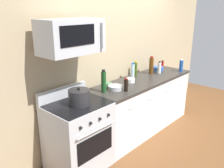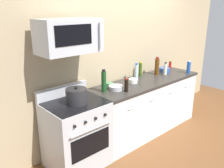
{
  "view_description": "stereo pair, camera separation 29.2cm",
  "coord_description": "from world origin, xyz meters",
  "px_view_note": "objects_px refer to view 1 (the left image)",
  "views": [
    {
      "loc": [
        -3.18,
        -2.19,
        2.08
      ],
      "look_at": [
        -0.84,
        -0.05,
        1.05
      ],
      "focal_mm": 38.11,
      "sensor_mm": 36.0,
      "label": 1
    },
    {
      "loc": [
        -2.97,
        -2.39,
        2.08
      ],
      "look_at": [
        -0.84,
        -0.05,
        1.05
      ],
      "focal_mm": 38.11,
      "sensor_mm": 36.0,
      "label": 2
    }
  ],
  "objects_px": {
    "bottle_wine_green": "(104,82)",
    "stockpot": "(79,97)",
    "bowl_blue_mixing": "(158,69)",
    "bottle_soy_sauce_dark": "(126,85)",
    "range_oven": "(78,135)",
    "bottle_hot_sauce_red": "(162,64)",
    "bottle_vinegar_white": "(160,68)",
    "bottle_water_clear": "(133,71)",
    "bottle_soda_blue": "(181,66)",
    "bottle_olive_oil": "(136,69)",
    "bowl_steel_prep": "(115,87)",
    "microwave": "(71,36)",
    "bowl_white_ceramic": "(130,80)",
    "bottle_wine_amber": "(151,65)",
    "bowl_green_glaze": "(108,85)"
  },
  "relations": [
    {
      "from": "range_oven",
      "to": "bowl_green_glaze",
      "type": "bearing_deg",
      "value": 13.24
    },
    {
      "from": "bottle_hot_sauce_red",
      "to": "bottle_vinegar_white",
      "type": "distance_m",
      "value": 0.46
    },
    {
      "from": "bottle_soda_blue",
      "to": "bottle_water_clear",
      "type": "relative_size",
      "value": 0.83
    },
    {
      "from": "bottle_water_clear",
      "to": "bowl_steel_prep",
      "type": "relative_size",
      "value": 1.33
    },
    {
      "from": "bowl_steel_prep",
      "to": "bowl_white_ceramic",
      "type": "xyz_separation_m",
      "value": [
        0.43,
        0.06,
        0.0
      ]
    },
    {
      "from": "microwave",
      "to": "bowl_white_ceramic",
      "type": "distance_m",
      "value": 1.4
    },
    {
      "from": "stockpot",
      "to": "range_oven",
      "type": "bearing_deg",
      "value": 90.0
    },
    {
      "from": "bottle_olive_oil",
      "to": "stockpot",
      "type": "bearing_deg",
      "value": -169.41
    },
    {
      "from": "bowl_green_glaze",
      "to": "bowl_blue_mixing",
      "type": "relative_size",
      "value": 0.66
    },
    {
      "from": "bottle_wine_amber",
      "to": "bottle_soy_sauce_dark",
      "type": "height_order",
      "value": "bottle_wine_amber"
    },
    {
      "from": "bowl_blue_mixing",
      "to": "bottle_soy_sauce_dark",
      "type": "bearing_deg",
      "value": -168.1
    },
    {
      "from": "bottle_soy_sauce_dark",
      "to": "range_oven",
      "type": "bearing_deg",
      "value": 168.3
    },
    {
      "from": "microwave",
      "to": "bowl_blue_mixing",
      "type": "height_order",
      "value": "microwave"
    },
    {
      "from": "bottle_hot_sauce_red",
      "to": "bottle_water_clear",
      "type": "xyz_separation_m",
      "value": [
        -1.03,
        -0.05,
        0.06
      ]
    },
    {
      "from": "bowl_steel_prep",
      "to": "bottle_soda_blue",
      "type": "bearing_deg",
      "value": -7.69
    },
    {
      "from": "bottle_soda_blue",
      "to": "bottle_vinegar_white",
      "type": "relative_size",
      "value": 1.04
    },
    {
      "from": "microwave",
      "to": "bowl_steel_prep",
      "type": "relative_size",
      "value": 3.54
    },
    {
      "from": "microwave",
      "to": "bottle_soy_sauce_dark",
      "type": "xyz_separation_m",
      "value": [
        0.78,
        -0.21,
        -0.74
      ]
    },
    {
      "from": "bottle_soda_blue",
      "to": "bowl_blue_mixing",
      "type": "height_order",
      "value": "bottle_soda_blue"
    },
    {
      "from": "bowl_steel_prep",
      "to": "stockpot",
      "type": "height_order",
      "value": "stockpot"
    },
    {
      "from": "microwave",
      "to": "bowl_green_glaze",
      "type": "bearing_deg",
      "value": 9.96
    },
    {
      "from": "bottle_soda_blue",
      "to": "bottle_wine_amber",
      "type": "bearing_deg",
      "value": 147.22
    },
    {
      "from": "bottle_wine_green",
      "to": "bottle_wine_amber",
      "type": "distance_m",
      "value": 1.29
    },
    {
      "from": "bottle_wine_green",
      "to": "bottle_vinegar_white",
      "type": "height_order",
      "value": "bottle_wine_green"
    },
    {
      "from": "bottle_hot_sauce_red",
      "to": "bowl_green_glaze",
      "type": "xyz_separation_m",
      "value": [
        -1.59,
        -0.0,
        -0.04
      ]
    },
    {
      "from": "range_oven",
      "to": "bottle_wine_green",
      "type": "relative_size",
      "value": 3.26
    },
    {
      "from": "bowl_white_ceramic",
      "to": "stockpot",
      "type": "relative_size",
      "value": 0.53
    },
    {
      "from": "bowl_steel_prep",
      "to": "bowl_white_ceramic",
      "type": "distance_m",
      "value": 0.43
    },
    {
      "from": "bottle_wine_green",
      "to": "stockpot",
      "type": "distance_m",
      "value": 0.55
    },
    {
      "from": "range_oven",
      "to": "bottle_soda_blue",
      "type": "height_order",
      "value": "bottle_soda_blue"
    },
    {
      "from": "bottle_soy_sauce_dark",
      "to": "microwave",
      "type": "bearing_deg",
      "value": 165.18
    },
    {
      "from": "bottle_olive_oil",
      "to": "bowl_steel_prep",
      "type": "distance_m",
      "value": 0.85
    },
    {
      "from": "bottle_wine_amber",
      "to": "bowl_white_ceramic",
      "type": "height_order",
      "value": "bottle_wine_amber"
    },
    {
      "from": "bottle_soy_sauce_dark",
      "to": "bowl_white_ceramic",
      "type": "height_order",
      "value": "bottle_soy_sauce_dark"
    },
    {
      "from": "bottle_water_clear",
      "to": "bottle_olive_oil",
      "type": "distance_m",
      "value": 0.24
    },
    {
      "from": "bottle_olive_oil",
      "to": "stockpot",
      "type": "height_order",
      "value": "bottle_olive_oil"
    },
    {
      "from": "bottle_soy_sauce_dark",
      "to": "bowl_white_ceramic",
      "type": "bearing_deg",
      "value": 29.72
    },
    {
      "from": "range_oven",
      "to": "bottle_water_clear",
      "type": "distance_m",
      "value": 1.44
    },
    {
      "from": "bottle_hot_sauce_red",
      "to": "bowl_steel_prep",
      "type": "bearing_deg",
      "value": -173.36
    },
    {
      "from": "bottle_vinegar_white",
      "to": "bowl_steel_prep",
      "type": "distance_m",
      "value": 1.21
    },
    {
      "from": "range_oven",
      "to": "bottle_wine_amber",
      "type": "bearing_deg",
      "value": 3.16
    },
    {
      "from": "bottle_soda_blue",
      "to": "bowl_blue_mixing",
      "type": "distance_m",
      "value": 0.43
    },
    {
      "from": "bottle_hot_sauce_red",
      "to": "bottle_soda_blue",
      "type": "height_order",
      "value": "bottle_soda_blue"
    },
    {
      "from": "bottle_wine_green",
      "to": "bowl_blue_mixing",
      "type": "xyz_separation_m",
      "value": [
        1.54,
        0.07,
        -0.11
      ]
    },
    {
      "from": "bottle_wine_green",
      "to": "bottle_wine_amber",
      "type": "height_order",
      "value": "bottle_wine_green"
    },
    {
      "from": "bottle_water_clear",
      "to": "bowl_green_glaze",
      "type": "relative_size",
      "value": 2.15
    },
    {
      "from": "bottle_wine_amber",
      "to": "stockpot",
      "type": "relative_size",
      "value": 1.19
    },
    {
      "from": "bottle_soy_sauce_dark",
      "to": "bowl_steel_prep",
      "type": "distance_m",
      "value": 0.17
    },
    {
      "from": "bottle_vinegar_white",
      "to": "bottle_water_clear",
      "type": "bearing_deg",
      "value": 167.38
    },
    {
      "from": "bowl_white_ceramic",
      "to": "bottle_wine_amber",
      "type": "bearing_deg",
      "value": 4.35
    }
  ]
}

